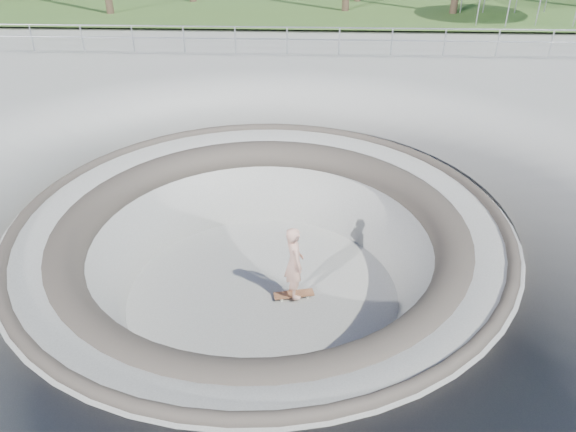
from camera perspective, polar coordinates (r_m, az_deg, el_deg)
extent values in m
plane|color=#A5A6A0|center=(11.68, -2.76, -0.40)|extent=(180.00, 180.00, 0.00)
torus|color=#A5A6A0|center=(12.85, -2.53, -8.00)|extent=(14.00, 14.00, 4.00)
cylinder|color=#A5A6A0|center=(12.82, -2.54, -7.83)|extent=(6.60, 6.60, 0.10)
torus|color=#433D35|center=(11.69, -2.76, -0.49)|extent=(10.24, 10.24, 0.24)
torus|color=#433D35|center=(11.92, -2.70, -2.24)|extent=(8.91, 8.91, 0.81)
ellipsoid|color=brown|center=(69.97, -17.79, 19.73)|extent=(50.40, 36.00, 23.40)
ellipsoid|color=brown|center=(71.61, 8.59, 19.85)|extent=(61.60, 44.00, 28.60)
cylinder|color=#989BA0|center=(22.46, -0.10, 18.63)|extent=(25.00, 0.05, 0.05)
cylinder|color=#989BA0|center=(22.56, -0.10, 17.52)|extent=(25.00, 0.05, 0.05)
cube|color=#97603C|center=(12.57, 0.61, -7.93)|extent=(0.92, 0.44, 0.02)
cylinder|color=#A6A5AA|center=(12.60, 0.61, -8.06)|extent=(0.08, 0.19, 0.04)
cylinder|color=#A6A5AA|center=(12.60, 0.61, -8.06)|extent=(0.08, 0.19, 0.04)
cylinder|color=white|center=(12.60, 0.61, -8.09)|extent=(0.07, 0.05, 0.07)
cylinder|color=white|center=(12.60, 0.61, -8.09)|extent=(0.07, 0.05, 0.07)
cylinder|color=white|center=(12.60, 0.61, -8.09)|extent=(0.07, 0.05, 0.07)
cylinder|color=white|center=(12.60, 0.61, -8.09)|extent=(0.07, 0.05, 0.07)
imported|color=#DFA690|center=(12.04, 0.63, -4.71)|extent=(0.60, 0.73, 1.73)
cylinder|color=#989BA0|center=(27.93, 18.74, 20.01)|extent=(0.06, 0.06, 2.11)
cylinder|color=#989BA0|center=(28.75, 24.19, 19.28)|extent=(0.06, 0.06, 2.11)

